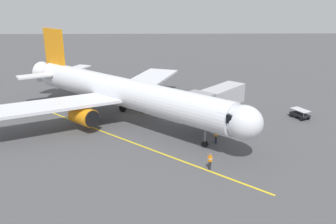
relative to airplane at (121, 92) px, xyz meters
The scene contains 7 objects.
ground_plane 4.38m from the airplane, 109.76° to the right, with size 220.00×220.00×0.00m, color #4C4C4F.
apron_lead_in_line 7.37m from the airplane, 91.95° to the left, with size 0.24×40.00×0.01m, color yellow.
airplane is the anchor object (origin of this frame).
jet_bridge 12.50m from the airplane, 163.95° to the left, with size 9.09×9.85×5.40m.
ground_crew_marshaller 14.58m from the airplane, 145.52° to the left, with size 0.42×0.47×1.71m.
ground_crew_wing_walker 18.00m from the airplane, 124.96° to the left, with size 0.47×0.40×1.71m.
baggage_cart_near_nose 25.02m from the airplane, behind, with size 2.39×2.95×1.27m.
Camera 1 is at (-4.79, 47.36, 16.51)m, focal length 37.54 mm.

